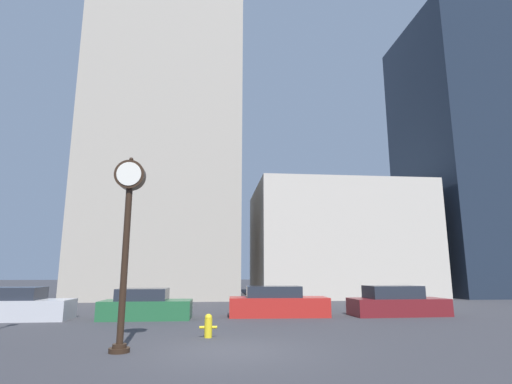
{
  "coord_description": "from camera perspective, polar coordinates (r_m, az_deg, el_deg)",
  "views": [
    {
      "loc": [
        -0.44,
        -11.38,
        2.1
      ],
      "look_at": [
        1.82,
        10.8,
        6.56
      ],
      "focal_mm": 28.0,
      "sensor_mm": 36.0,
      "label": 1
    }
  ],
  "objects": [
    {
      "name": "car_red",
      "position": [
        19.87,
        3.08,
        -15.61
      ],
      "size": [
        4.77,
        1.92,
        1.42
      ],
      "rotation": [
        0.0,
        0.0,
        -0.04
      ],
      "color": "red",
      "rests_on": "ground_plane"
    },
    {
      "name": "building_tall_tower",
      "position": [
        37.65,
        -12.36,
        7.66
      ],
      "size": [
        12.67,
        12.0,
        28.33
      ],
      "color": "#ADA393",
      "rests_on": "ground_plane"
    },
    {
      "name": "car_maroon",
      "position": [
        21.35,
        19.45,
        -14.72
      ],
      "size": [
        4.67,
        1.96,
        1.42
      ],
      "rotation": [
        0.0,
        0.0,
        0.03
      ],
      "color": "maroon",
      "rests_on": "ground_plane"
    },
    {
      "name": "fire_hydrant_near",
      "position": [
        13.77,
        -6.83,
        -18.41
      ],
      "size": [
        0.57,
        0.25,
        0.74
      ],
      "color": "yellow",
      "rests_on": "ground_plane"
    },
    {
      "name": "ground_plane",
      "position": [
        11.58,
        -3.83,
        -21.72
      ],
      "size": [
        200.0,
        200.0,
        0.0
      ],
      "primitive_type": "plane",
      "color": "#38383D"
    },
    {
      "name": "car_silver",
      "position": [
        21.19,
        -31.33,
        -13.76
      ],
      "size": [
        4.76,
        1.79,
        1.42
      ],
      "rotation": [
        0.0,
        0.0,
        -0.0
      ],
      "color": "#BCBCC1",
      "rests_on": "ground_plane"
    },
    {
      "name": "building_storefront_row",
      "position": [
        37.08,
        11.15,
        -7.0
      ],
      "size": [
        14.37,
        12.0,
        9.49
      ],
      "color": "beige",
      "rests_on": "ground_plane"
    },
    {
      "name": "car_green",
      "position": [
        19.41,
        -15.48,
        -15.43
      ],
      "size": [
        4.01,
        1.89,
        1.35
      ],
      "rotation": [
        0.0,
        0.0,
        -0.01
      ],
      "color": "#236038",
      "rests_on": "ground_plane"
    },
    {
      "name": "street_clock",
      "position": [
        11.81,
        -17.88,
        -3.59
      ],
      "size": [
        0.83,
        0.55,
        5.35
      ],
      "color": "black",
      "rests_on": "ground_plane"
    },
    {
      "name": "building_glass_modern",
      "position": [
        45.07,
        29.0,
        4.75
      ],
      "size": [
        12.48,
        12.0,
        26.93
      ],
      "color": "#1E2838",
      "rests_on": "ground_plane"
    }
  ]
}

